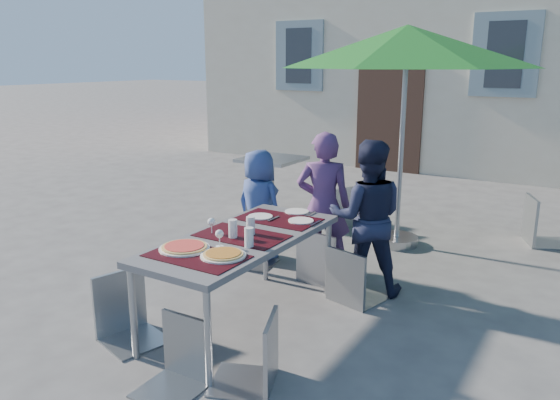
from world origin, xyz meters
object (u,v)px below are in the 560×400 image
Objects in this scene: chair_2 at (354,243)px; bg_chair_r_0 at (336,182)px; pizza_near_left at (184,247)px; cafe_table_0 at (272,174)px; child_1 at (323,206)px; dining_table at (242,242)px; chair_5 at (175,314)px; child_0 at (259,205)px; patio_umbrella at (407,48)px; bg_chair_l_0 at (261,173)px; bg_chair_l_1 at (544,192)px; chair_3 at (123,268)px; chair_1 at (323,224)px; chair_4 at (256,310)px; chair_0 at (250,216)px; pizza_near_right at (223,255)px; child_2 at (367,218)px.

chair_2 is 2.29m from bg_chair_r_0.
pizza_near_left is 0.45× the size of cafe_table_0.
pizza_near_left is 1.76m from child_1.
dining_table is 0.52m from pizza_near_left.
chair_5 is 0.87× the size of bg_chair_r_0.
child_0 is (-0.73, 1.34, -0.10)m from dining_table.
bg_chair_l_0 is (-2.12, 0.31, -1.66)m from patio_umbrella.
bg_chair_l_1 is at bearing 69.58° from chair_5.
patio_umbrella reaches higher than bg_chair_l_0.
bg_chair_l_1 is (2.53, 2.14, 0.03)m from child_0.
child_1 reaches higher than pizza_near_left.
child_1 is at bearing 69.66° from chair_3.
patio_umbrella is 2.53m from cafe_table_0.
bg_chair_l_1 reaches higher than chair_3.
pizza_near_left is 0.42× the size of chair_5.
child_0 is 1.13× the size of bg_chair_l_1.
bg_chair_r_0 reaches higher than chair_1.
cafe_table_0 is (-0.79, 1.51, -0.01)m from child_0.
chair_2 is 1.85m from chair_5.
pizza_near_left is at bearing 21.85° from chair_3.
child_1 is 0.52× the size of patio_umbrella.
bg_chair_l_0 is at bearing -49.55° from child_0.
chair_5 is (-0.45, -1.79, -0.05)m from chair_2.
dining_table is at bearing 131.01° from chair_4.
bg_chair_r_0 reaches higher than chair_0.
chair_5 is at bearing -104.10° from chair_2.
bg_chair_l_0 is (-1.56, 3.36, -0.19)m from pizza_near_left.
dining_table is at bearing -125.93° from chair_2.
chair_5 is at bearing -147.91° from chair_4.
bg_chair_l_1 reaches higher than chair_2.
pizza_near_left is 1.64m from chair_0.
chair_2 is at bearing 116.65° from child_1.
chair_4 is 4.25m from bg_chair_l_0.
bg_chair_l_1 is (1.64, 3.94, -0.14)m from pizza_near_right.
child_0 is at bearing 123.21° from chair_4.
pizza_near_right is 0.53m from chair_4.
bg_chair_r_0 reaches higher than chair_2.
chair_2 is 0.97× the size of chair_3.
bg_chair_r_0 is (0.12, 1.75, 0.05)m from chair_0.
bg_chair_l_1 is (1.42, 0.92, -1.60)m from patio_umbrella.
child_0 is 1.23× the size of chair_3.
bg_chair_r_0 is at bearing 119.93° from chair_2.
bg_chair_r_0 reaches higher than pizza_near_left.
bg_chair_l_0 is at bearing 107.25° from chair_3.
chair_3 is 0.83m from chair_5.
child_2 is at bearing -81.77° from patio_umbrella.
child_1 is 2.22m from chair_5.
dining_table is 0.92m from chair_4.
chair_1 is 2.22m from patio_umbrella.
patio_umbrella reaches higher than pizza_near_right.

